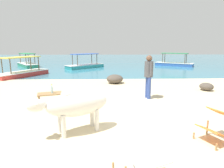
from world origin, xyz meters
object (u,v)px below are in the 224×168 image
(bottle, at_px, (52,90))
(person_standing, at_px, (149,73))
(deck_chair_near, at_px, (218,123))
(boat_green, at_px, (28,64))
(low_bench_table, at_px, (50,95))
(boat_teal, at_px, (85,65))
(boat_red, at_px, (22,72))
(deck_chair_far, at_px, (140,157))
(boat_blue, at_px, (174,63))
(cow, at_px, (76,104))

(bottle, distance_m, person_standing, 3.48)
(deck_chair_near, xyz_separation_m, boat_green, (-9.94, 14.95, -0.13))
(low_bench_table, xyz_separation_m, boat_teal, (-0.05, 11.15, -0.11))
(deck_chair_near, xyz_separation_m, boat_red, (-7.85, 8.91, -0.13))
(deck_chair_far, height_order, boat_red, boat_red)
(boat_green, bearing_deg, boat_blue, 54.43)
(low_bench_table, xyz_separation_m, deck_chair_far, (2.33, -3.60, 0.02))
(boat_teal, height_order, boat_red, same)
(boat_blue, distance_m, boat_red, 13.93)
(bottle, bearing_deg, deck_chair_far, -57.95)
(low_bench_table, distance_m, boat_red, 7.43)
(boat_red, bearing_deg, cow, -122.60)
(boat_red, distance_m, boat_green, 6.39)
(boat_green, bearing_deg, boat_teal, 40.40)
(deck_chair_far, relative_size, boat_red, 0.24)
(deck_chair_near, height_order, deck_chair_far, same)
(bottle, distance_m, boat_green, 13.80)
(cow, xyz_separation_m, low_bench_table, (-1.17, 1.97, -0.30))
(bottle, relative_size, deck_chair_near, 0.32)
(deck_chair_near, relative_size, person_standing, 0.57)
(deck_chair_near, distance_m, boat_teal, 14.25)
(deck_chair_near, relative_size, boat_green, 0.25)
(low_bench_table, bearing_deg, boat_red, 102.45)
(deck_chair_near, distance_m, boat_blue, 15.86)
(deck_chair_far, relative_size, boat_blue, 0.25)
(boat_teal, bearing_deg, deck_chair_near, 64.57)
(bottle, bearing_deg, boat_green, 115.14)
(cow, bearing_deg, low_bench_table, -85.67)
(cow, distance_m, boat_teal, 13.18)
(deck_chair_near, bearing_deg, boat_green, -80.64)
(boat_blue, distance_m, boat_green, 14.52)
(low_bench_table, bearing_deg, boat_green, 97.46)
(boat_blue, relative_size, boat_green, 1.02)
(bottle, xyz_separation_m, boat_blue, (8.66, 12.72, -0.30))
(boat_teal, height_order, boat_green, same)
(cow, xyz_separation_m, deck_chair_near, (2.98, -0.50, -0.28))
(person_standing, bearing_deg, deck_chair_near, -88.10)
(person_standing, distance_m, boat_red, 9.11)
(cow, bearing_deg, person_standing, -155.56)
(deck_chair_near, height_order, boat_blue, boat_blue)
(boat_red, xyz_separation_m, boat_green, (-2.08, 6.04, 0.00))
(boat_teal, distance_m, boat_green, 5.88)
(low_bench_table, bearing_deg, deck_chair_near, -48.02)
(low_bench_table, height_order, deck_chair_far, deck_chair_far)
(bottle, height_order, boat_blue, boat_blue)
(deck_chair_far, bearing_deg, boat_blue, -43.52)
(boat_red, bearing_deg, boat_green, 46.37)
(boat_teal, bearing_deg, boat_red, 9.65)
(deck_chair_far, relative_size, boat_green, 0.25)
(cow, relative_size, boat_blue, 0.47)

